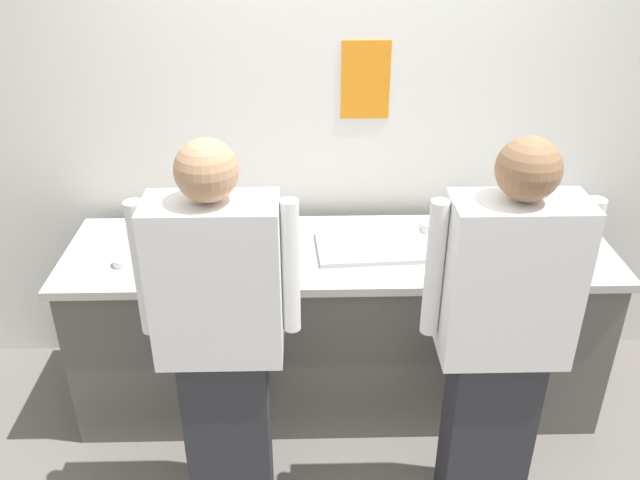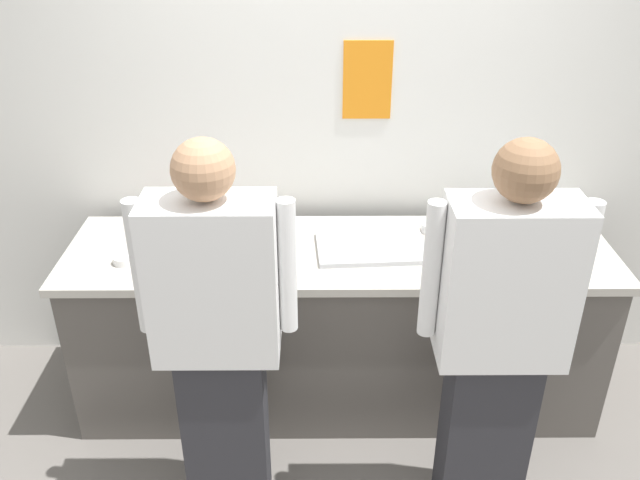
{
  "view_description": "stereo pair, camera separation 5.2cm",
  "coord_description": "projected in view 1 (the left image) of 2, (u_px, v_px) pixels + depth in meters",
  "views": [
    {
      "loc": [
        -0.16,
        -2.39,
        2.46
      ],
      "look_at": [
        -0.09,
        0.36,
        0.97
      ],
      "focal_mm": 37.25,
      "sensor_mm": 36.0,
      "label": 1
    },
    {
      "loc": [
        -0.11,
        -2.39,
        2.46
      ],
      "look_at": [
        -0.09,
        0.36,
        0.97
      ],
      "focal_mm": 37.25,
      "sensor_mm": 36.0,
      "label": 2
    }
  ],
  "objects": [
    {
      "name": "chef_center",
      "position": [
        501.0,
        336.0,
        2.56
      ],
      "size": [
        0.62,
        0.24,
        1.72
      ],
      "color": "#2D2D33",
      "rests_on": "ground"
    },
    {
      "name": "ramekin_yellow_sauce",
      "position": [
        428.0,
        226.0,
        3.33
      ],
      "size": [
        0.08,
        0.08,
        0.05
      ],
      "color": "white",
      "rests_on": "prep_counter"
    },
    {
      "name": "sheet_tray",
      "position": [
        371.0,
        247.0,
        3.17
      ],
      "size": [
        0.54,
        0.36,
        0.02
      ],
      "primitive_type": "cube",
      "rotation": [
        0.0,
        0.0,
        0.06
      ],
      "color": "#B7BABF",
      "rests_on": "prep_counter"
    },
    {
      "name": "mixing_bowl_steel",
      "position": [
        496.0,
        228.0,
        3.23
      ],
      "size": [
        0.35,
        0.35,
        0.13
      ],
      "primitive_type": "cylinder",
      "color": "#B7BABF",
      "rests_on": "prep_counter"
    },
    {
      "name": "wall_back",
      "position": [
        336.0,
        134.0,
        3.41
      ],
      "size": [
        4.12,
        0.11,
        2.62
      ],
      "color": "white",
      "rests_on": "ground"
    },
    {
      "name": "ramekin_green_sauce",
      "position": [
        574.0,
        262.0,
        3.02
      ],
      "size": [
        0.11,
        0.11,
        0.05
      ],
      "color": "white",
      "rests_on": "prep_counter"
    },
    {
      "name": "ramekin_red_sauce",
      "position": [
        123.0,
        261.0,
        3.04
      ],
      "size": [
        0.09,
        0.09,
        0.04
      ],
      "color": "white",
      "rests_on": "prep_counter"
    },
    {
      "name": "chefs_knife",
      "position": [
        182.0,
        261.0,
        3.07
      ],
      "size": [
        0.28,
        0.03,
        0.02
      ],
      "color": "#B7BABF",
      "rests_on": "prep_counter"
    },
    {
      "name": "ground_plane",
      "position": [
        341.0,
        446.0,
        3.28
      ],
      "size": [
        9.0,
        9.0,
        0.0
      ],
      "primitive_type": "plane",
      "color": "slate"
    },
    {
      "name": "plate_stack_front",
      "position": [
        257.0,
        247.0,
        3.13
      ],
      "size": [
        0.23,
        0.23,
        0.06
      ],
      "color": "white",
      "rests_on": "prep_counter"
    },
    {
      "name": "chef_near_left",
      "position": [
        221.0,
        335.0,
        2.58
      ],
      "size": [
        0.62,
        0.24,
        1.71
      ],
      "color": "#2D2D33",
      "rests_on": "ground"
    },
    {
      "name": "squeeze_bottle_primary",
      "position": [
        174.0,
        218.0,
        3.28
      ],
      "size": [
        0.06,
        0.06,
        0.18
      ],
      "color": "red",
      "rests_on": "prep_counter"
    },
    {
      "name": "prep_counter",
      "position": [
        338.0,
        326.0,
        3.39
      ],
      "size": [
        2.62,
        0.71,
        0.9
      ],
      "color": "#56514C",
      "rests_on": "ground"
    }
  ]
}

